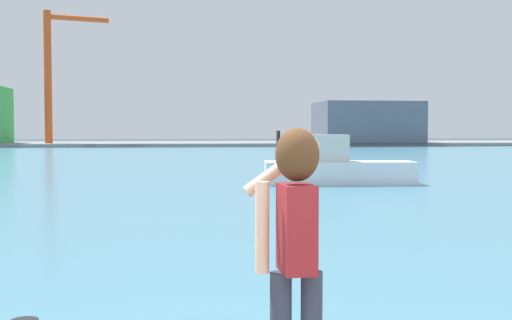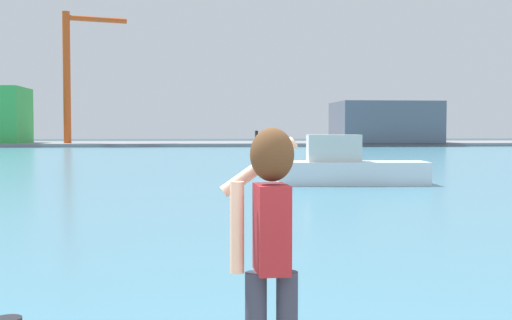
# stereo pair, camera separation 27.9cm
# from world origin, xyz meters

# --- Properties ---
(ground_plane) EXTENTS (220.00, 220.00, 0.00)m
(ground_plane) POSITION_xyz_m (0.00, 50.00, 0.00)
(ground_plane) COLOR #334751
(harbor_water) EXTENTS (140.00, 100.00, 0.02)m
(harbor_water) POSITION_xyz_m (0.00, 52.00, 0.01)
(harbor_water) COLOR teal
(harbor_water) RESTS_ON ground_plane
(far_shore_dock) EXTENTS (140.00, 20.00, 0.47)m
(far_shore_dock) POSITION_xyz_m (0.00, 92.00, 0.24)
(far_shore_dock) COLOR gray
(far_shore_dock) RESTS_ON ground_plane
(person_photographer) EXTENTS (0.53, 0.55, 1.74)m
(person_photographer) POSITION_xyz_m (-0.26, 0.93, 1.63)
(person_photographer) COLOR #2D3342
(person_photographer) RESTS_ON quay_promenade
(boat_moored) EXTENTS (6.30, 2.41, 2.06)m
(boat_moored) POSITION_xyz_m (5.59, 23.25, 0.74)
(boat_moored) COLOR white
(boat_moored) RESTS_ON harbor_water
(warehouse_right) EXTENTS (13.90, 10.62, 5.72)m
(warehouse_right) POSITION_xyz_m (26.17, 87.03, 3.33)
(warehouse_right) COLOR slate
(warehouse_right) RESTS_ON far_shore_dock
(port_crane) EXTENTS (8.33, 3.18, 17.61)m
(port_crane) POSITION_xyz_m (-16.99, 86.84, 10.74)
(port_crane) COLOR #D84C19
(port_crane) RESTS_ON far_shore_dock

